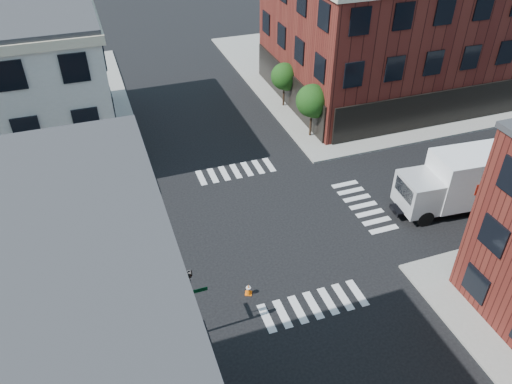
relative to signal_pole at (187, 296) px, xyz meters
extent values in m
plane|color=black|center=(6.72, 6.68, -2.86)|extent=(120.00, 120.00, 0.00)
cube|color=gray|center=(27.72, 27.68, -2.78)|extent=(30.00, 30.00, 0.15)
cube|color=#4C1713|center=(27.22, 22.68, 3.14)|extent=(25.00, 16.00, 12.00)
cylinder|color=black|center=(14.22, 16.68, -1.97)|extent=(0.18, 0.18, 1.47)
cylinder|color=black|center=(14.22, 16.68, -1.24)|extent=(0.12, 0.12, 1.47)
sphere|color=black|center=(14.22, 16.68, 0.44)|extent=(2.69, 2.69, 2.69)
sphere|color=black|center=(14.47, 16.58, -0.10)|extent=(1.85, 1.85, 1.85)
cylinder|color=black|center=(14.22, 22.68, -2.04)|extent=(0.18, 0.18, 1.33)
cylinder|color=black|center=(14.22, 22.68, -1.38)|extent=(0.12, 0.12, 1.33)
sphere|color=black|center=(14.22, 22.68, 0.14)|extent=(2.43, 2.43, 2.43)
sphere|color=black|center=(14.47, 22.58, -0.35)|extent=(1.67, 1.67, 1.67)
cylinder|color=black|center=(-0.08, -0.12, -0.56)|extent=(0.12, 0.12, 4.60)
cylinder|color=black|center=(-0.08, -0.12, -2.56)|extent=(0.28, 0.28, 0.30)
cube|color=#053819|center=(0.47, -0.12, 0.29)|extent=(1.10, 0.03, 0.22)
cube|color=#053819|center=(-0.08, 0.43, 0.54)|extent=(0.03, 1.10, 0.22)
imported|color=black|center=(0.27, -0.02, 1.04)|extent=(0.22, 0.18, 1.10)
imported|color=black|center=(-0.18, 0.23, 1.04)|extent=(0.18, 0.22, 1.10)
cube|color=white|center=(20.80, 4.40, -0.46)|extent=(6.83, 3.36, 3.54)
cube|color=#9D1C0E|center=(20.69, 2.95, -0.46)|extent=(2.51, 0.24, 0.80)
cube|color=#9D1C0E|center=(20.91, 5.84, -0.46)|extent=(2.51, 0.24, 0.80)
cube|color=silver|center=(16.47, 4.74, -1.09)|extent=(2.49, 2.91, 2.28)
cube|color=black|center=(15.39, 4.82, -0.69)|extent=(0.28, 2.17, 1.03)
cube|color=black|center=(19.43, 4.50, -2.29)|extent=(9.20, 1.85, 0.29)
cylinder|color=black|center=(16.38, 3.54, -2.29)|extent=(1.17, 0.49, 1.14)
cylinder|color=black|center=(16.57, 5.93, -2.29)|extent=(1.17, 0.49, 1.14)
cylinder|color=black|center=(20.48, 3.22, -2.29)|extent=(1.17, 0.49, 1.14)
cylinder|color=black|center=(20.67, 5.61, -2.29)|extent=(1.17, 0.49, 1.14)
cylinder|color=black|center=(23.40, 5.40, -2.29)|extent=(1.17, 0.49, 1.14)
cube|color=orange|center=(3.67, 1.65, -2.84)|extent=(0.50, 0.50, 0.04)
cone|color=orange|center=(3.67, 1.65, -2.51)|extent=(0.47, 0.47, 0.70)
cylinder|color=white|center=(3.67, 1.65, -2.41)|extent=(0.27, 0.27, 0.08)
camera|label=1|loc=(-2.31, -16.59, 18.04)|focal=35.00mm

